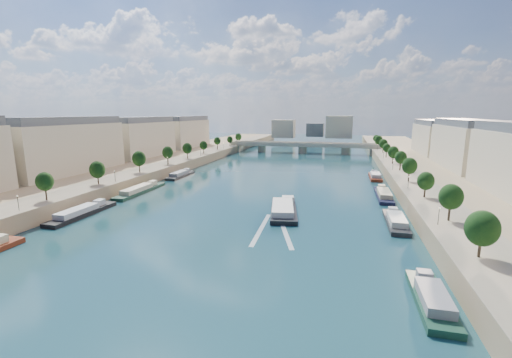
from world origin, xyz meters
The scene contains 17 objects.
ground centered at (0.00, 100.00, 0.00)m, with size 700.00×700.00×0.00m, color #0B2A33.
quay_left centered at (-72.00, 100.00, 2.50)m, with size 44.00×520.00×5.00m, color #9E8460.
quay_right centered at (72.00, 100.00, 2.50)m, with size 44.00×520.00×5.00m, color #9E8460.
pave_left centered at (-57.00, 100.00, 5.05)m, with size 14.00×520.00×0.10m, color gray.
pave_right centered at (57.00, 100.00, 5.05)m, with size 14.00×520.00×0.10m, color gray.
trees_left centered at (-55.00, 102.00, 10.48)m, with size 4.80×268.80×8.26m.
trees_right centered at (55.00, 110.00, 10.48)m, with size 4.80×268.80×8.26m.
lamps_left centered at (-52.50, 90.00, 7.78)m, with size 0.36×200.36×4.28m.
lamps_right centered at (52.50, 105.00, 7.78)m, with size 0.36×200.36×4.28m.
buildings_left centered at (-85.00, 112.00, 16.45)m, with size 16.00×226.00×23.20m.
buildings_right centered at (85.00, 112.00, 16.45)m, with size 16.00×226.00×23.20m.
skyline centered at (3.19, 319.52, 14.66)m, with size 79.00×42.00×22.00m.
bridge centered at (0.00, 222.23, 5.08)m, with size 112.00×12.00×8.15m.
tour_barge centered at (13.09, 62.77, 1.00)m, with size 12.25×27.79×3.72m.
wake centered at (13.09, 46.15, 0.02)m, with size 12.08×26.03×0.04m.
moored_barges_left centered at (-45.50, 44.16, 0.84)m, with size 5.00×155.10×3.60m.
moored_barges_right centered at (45.50, 55.48, 0.84)m, with size 5.00×164.23×3.60m.
Camera 1 is at (30.37, -39.15, 30.88)m, focal length 24.00 mm.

